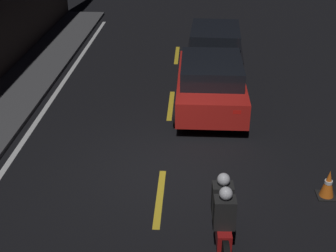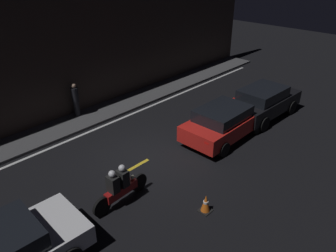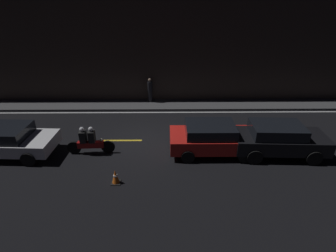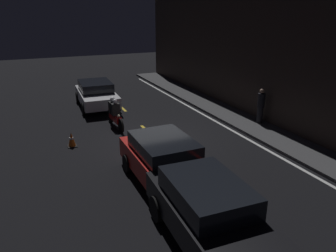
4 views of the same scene
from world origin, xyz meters
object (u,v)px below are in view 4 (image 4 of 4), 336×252
(sedan_white, at_px, (96,94))
(motorcycle, at_px, (115,114))
(taxi_red, at_px, (166,161))
(van_black, at_px, (209,212))
(traffic_cone_near, at_px, (72,139))
(pedestrian, at_px, (261,106))

(sedan_white, relative_size, motorcycle, 1.87)
(taxi_red, relative_size, van_black, 0.97)
(traffic_cone_near, bearing_deg, taxi_red, 28.43)
(traffic_cone_near, relative_size, pedestrian, 0.37)
(taxi_red, xyz_separation_m, van_black, (3.00, -0.21, 0.05))
(sedan_white, height_order, taxi_red, taxi_red)
(sedan_white, xyz_separation_m, motorcycle, (3.71, 0.04, -0.11))
(van_black, height_order, traffic_cone_near, van_black)
(taxi_red, height_order, motorcycle, taxi_red)
(motorcycle, xyz_separation_m, traffic_cone_near, (1.58, -2.22, -0.35))
(van_black, height_order, pedestrian, pedestrian)
(taxi_red, bearing_deg, motorcycle, -179.20)
(pedestrian, bearing_deg, traffic_cone_near, -96.31)
(motorcycle, distance_m, traffic_cone_near, 2.75)
(taxi_red, bearing_deg, traffic_cone_near, -151.38)
(traffic_cone_near, bearing_deg, van_black, 16.04)
(taxi_red, bearing_deg, pedestrian, 117.59)
(taxi_red, height_order, pedestrian, pedestrian)
(van_black, bearing_deg, traffic_cone_near, -161.62)
(van_black, relative_size, pedestrian, 2.57)
(motorcycle, distance_m, pedestrian, 6.85)
(taxi_red, relative_size, pedestrian, 2.49)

